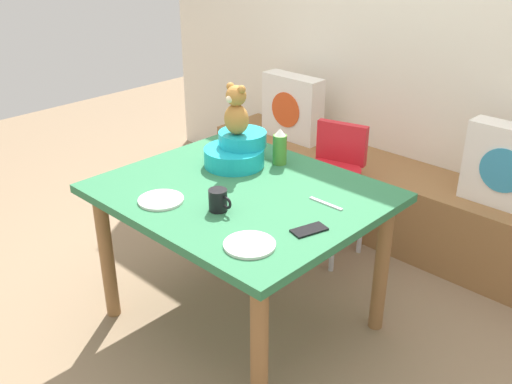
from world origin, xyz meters
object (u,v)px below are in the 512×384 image
Objects in this scene: dinner_plate_near at (161,200)px; cell_phone at (309,230)px; teddy_bear at (236,111)px; dining_table at (241,208)px; highchair at (332,174)px; pillow_floral_left at (292,108)px; infant_seat_teal at (237,151)px; dinner_plate_far at (250,245)px; ketchup_bottle at (280,147)px; pillow_floral_right at (508,167)px; coffee_mug at (218,200)px.

dinner_plate_near reaches higher than cell_phone.
dining_table is at bearing -41.21° from teddy_bear.
highchair is 1.09m from cell_phone.
highchair is at bearing -32.23° from pillow_floral_left.
cell_phone is (0.69, -0.28, -0.07)m from infant_seat_teal.
highchair is at bearing 96.15° from dining_table.
dinner_plate_far is (1.13, -1.58, 0.07)m from pillow_floral_left.
dining_table is at bearing 63.23° from dinner_plate_near.
ketchup_bottle reaches higher than pillow_floral_left.
infant_seat_teal is 0.75m from cell_phone.
pillow_floral_right is 1.44m from dining_table.
dinner_plate_far is (-0.35, -1.58, 0.07)m from pillow_floral_right.
coffee_mug is at bearing 34.70° from cell_phone.
dining_table is 8.46× the size of cell_phone.
dining_table is 0.49m from cell_phone.
dinner_plate_near is (-0.17, -0.33, 0.11)m from dining_table.
infant_seat_teal is 0.51m from coffee_mug.
coffee_mug is (0.30, -0.41, -0.23)m from teddy_bear.
ketchup_bottle is 1.28× the size of cell_phone.
infant_seat_teal is at bearing -101.72° from highchair.
teddy_bear is 0.55m from coffee_mug.
highchair is 1.18m from dinner_plate_near.
pillow_floral_right is 1.81m from dinner_plate_near.
pillow_floral_left and pillow_floral_right have the same top height.
dinner_plate_far is (0.38, -0.33, 0.11)m from dining_table.
pillow_floral_left is at bearing 116.68° from teddy_bear.
pillow_floral_right is (1.48, 0.00, 0.00)m from pillow_floral_left.
pillow_floral_right reaches higher than coffee_mug.
ketchup_bottle is at bearing -131.72° from pillow_floral_right.
pillow_floral_left is 1.94m from dinner_plate_far.
infant_seat_teal reaches higher than dinner_plate_near.
pillow_floral_right is 1.46m from teddy_bear.
teddy_bear reaches higher than coffee_mug.
pillow_floral_left is 3.06× the size of cell_phone.
coffee_mug is at bearing -80.77° from highchair.
ketchup_bottle is at bearing -52.97° from pillow_floral_left.
teddy_bear is at bearing 138.79° from dining_table.
dining_table is 0.34m from infant_seat_teal.
dinner_plate_near is (-0.09, -0.67, -0.08)m from ketchup_bottle.
infant_seat_teal is 2.29× the size of cell_phone.
ketchup_bottle is (0.15, 0.15, 0.02)m from infant_seat_teal.
pillow_floral_right is 0.36× the size of dining_table.
infant_seat_teal is at bearing -134.56° from ketchup_bottle.
infant_seat_teal reaches higher than coffee_mug.
dining_table is at bearing -41.28° from infant_seat_teal.
dinner_plate_near is at bearing -83.95° from infant_seat_teal.
infant_seat_teal is at bearing 138.74° from dinner_plate_far.
ketchup_bottle is at bearing 105.14° from coffee_mug.
dining_table is 3.69× the size of infant_seat_teal.
coffee_mug is (0.30, -0.41, -0.02)m from infant_seat_teal.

